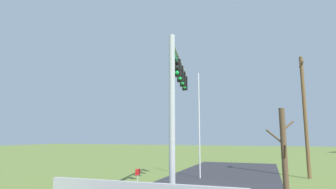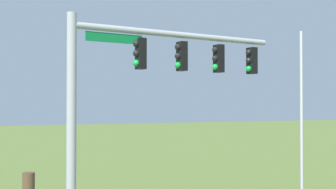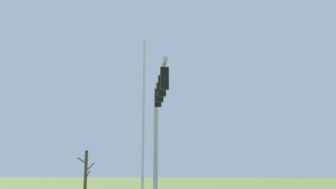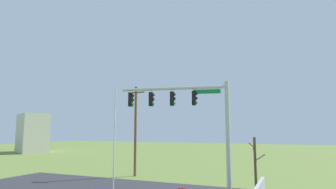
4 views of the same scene
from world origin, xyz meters
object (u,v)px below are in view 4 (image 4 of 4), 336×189
Objects in this scene: signal_mast at (193,114)px; distant_building at (32,133)px; utility_pole at (136,129)px; bare_tree at (255,163)px; flagpole at (114,139)px.

distant_building is at bearing 149.98° from signal_mast.
bare_tree is (11.80, -2.19, -2.59)m from utility_pole.
signal_mast is at bearing 179.41° from distant_building.
utility_pole is at bearing 139.94° from signal_mast.
signal_mast is 0.86× the size of utility_pole.
flagpole is 0.86× the size of utility_pole.
utility_pole reaches higher than distant_building.
distant_building is at bearing 152.81° from utility_pole.
flagpole reaches higher than bare_tree.
utility_pole is at bearing 108.64° from flagpole.
signal_mast is at bearing -40.06° from utility_pole.
signal_mast is at bearing 2.22° from flagpole.
bare_tree is (9.31, 5.19, -1.81)m from flagpole.
utility_pole is (-8.50, 7.15, -0.92)m from signal_mast.
signal_mast is 11.14m from utility_pole.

